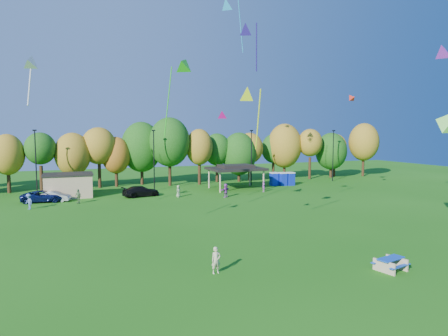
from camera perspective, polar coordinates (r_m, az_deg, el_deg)
name	(u,v)px	position (r m, az deg, el deg)	size (l,w,h in m)	color
ground	(260,292)	(23.13, 5.17, -17.20)	(160.00, 160.00, 0.00)	#19600F
tree_line	(128,150)	(65.30, -13.53, 2.52)	(93.57, 10.55, 11.15)	black
lamp_posts	(154,158)	(60.40, -9.98, 1.42)	(64.50, 0.25, 9.09)	black
utility_building	(68,185)	(57.62, -21.34, -2.30)	(6.30, 4.30, 3.25)	tan
pavilion	(236,168)	(61.14, 1.70, -0.03)	(8.20, 6.20, 3.77)	tan
porta_potties	(282,179)	(66.18, 8.35, -1.54)	(3.75, 2.00, 2.18)	#0D25AF
picnic_table	(391,263)	(28.12, 22.70, -12.43)	(2.21, 1.97, 0.83)	tan
kite_flyer	(216,260)	(25.45, -1.14, -13.03)	(0.61, 0.40, 1.68)	#C4BE93
car_b	(55,196)	(54.92, -23.04, -3.76)	(1.37, 3.93, 1.30)	#A0A0A5
car_c	(43,196)	(55.07, -24.45, -3.71)	(2.38, 5.17, 1.44)	#0C1548
car_d	(141,191)	(55.52, -11.78, -3.27)	(2.04, 5.03, 1.46)	black
far_person_0	(78,196)	(52.37, -20.11, -3.82)	(1.03, 0.43, 1.75)	#5C814F
far_person_1	(29,202)	(50.57, -26.11, -4.32)	(1.16, 0.67, 1.80)	#4C6AA8
far_person_2	(264,186)	(58.86, 5.66, -2.62)	(0.59, 0.39, 1.63)	#954798
far_person_3	(178,191)	(54.20, -6.54, -3.31)	(0.79, 0.51, 1.61)	#8DA671
far_person_4	(226,190)	(53.75, 0.23, -3.22)	(1.73, 0.55, 1.86)	purple
kite_1	(222,114)	(31.04, -0.26, 7.78)	(1.19, 1.32, 1.10)	#FF0EA4
kite_5	(246,29)	(36.46, 3.14, 19.25)	(1.79, 2.72, 4.49)	navy
kite_7	(227,4)	(49.57, 0.43, 22.40)	(3.03, 3.44, 6.50)	#26A0F3
kite_8	(443,51)	(47.83, 28.81, 14.47)	(4.75, 3.15, 8.51)	#BA2BE7
kite_10	(247,93)	(33.49, 3.30, 10.59)	(1.68, 3.34, 5.47)	#D8F519
kite_11	(351,97)	(54.25, 17.68, 9.60)	(1.11, 1.38, 1.24)	red
kite_12	(184,65)	(36.46, -5.72, 14.49)	(2.98, 4.18, 7.50)	#1DA315
kite_13	(31,61)	(28.34, -25.88, 13.54)	(1.25, 2.18, 3.42)	silver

